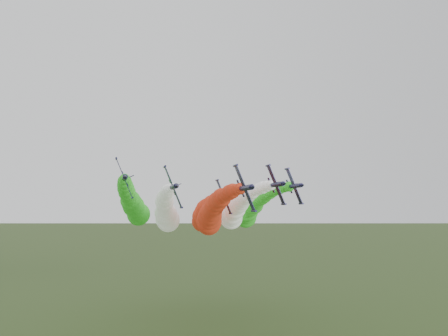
{
  "coord_description": "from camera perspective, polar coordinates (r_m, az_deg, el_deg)",
  "views": [
    {
      "loc": [
        -27.57,
        -98.74,
        37.24
      ],
      "look_at": [
        -4.51,
        -2.94,
        46.05
      ],
      "focal_mm": 35.0,
      "sensor_mm": 36.0,
      "label": 1
    }
  ],
  "objects": [
    {
      "name": "jet_lead",
      "position": [
        130.14,
        -1.62,
        -6.1
      ],
      "size": [
        12.07,
        73.07,
        17.5
      ],
      "rotation": [
        0.0,
        1.17,
        0.0
      ],
      "color": "black",
      "rests_on": "ground"
    },
    {
      "name": "jet_inner_left",
      "position": [
        141.64,
        -7.53,
        -5.79
      ],
      "size": [
        12.17,
        73.17,
        17.6
      ],
      "rotation": [
        0.0,
        1.17,
        0.0
      ],
      "color": "black",
      "rests_on": "ground"
    },
    {
      "name": "jet_inner_right",
      "position": [
        144.59,
        1.59,
        -5.45
      ],
      "size": [
        12.23,
        73.23,
        17.66
      ],
      "rotation": [
        0.0,
        1.17,
        0.0
      ],
      "color": "black",
      "rests_on": "ground"
    },
    {
      "name": "jet_outer_left",
      "position": [
        145.85,
        -11.75,
        -4.74
      ],
      "size": [
        12.27,
        73.27,
        17.71
      ],
      "rotation": [
        0.0,
        1.17,
        0.0
      ],
      "color": "black",
      "rests_on": "ground"
    },
    {
      "name": "jet_outer_right",
      "position": [
        155.36,
        3.63,
        -5.35
      ],
      "size": [
        12.35,
        73.35,
        17.78
      ],
      "rotation": [
        0.0,
        1.17,
        0.0
      ],
      "color": "black",
      "rests_on": "ground"
    },
    {
      "name": "jet_trail",
      "position": [
        159.95,
        -2.73,
        -6.17
      ],
      "size": [
        11.67,
        72.67,
        17.1
      ],
      "rotation": [
        0.0,
        1.17,
        0.0
      ],
      "color": "black",
      "rests_on": "ground"
    }
  ]
}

